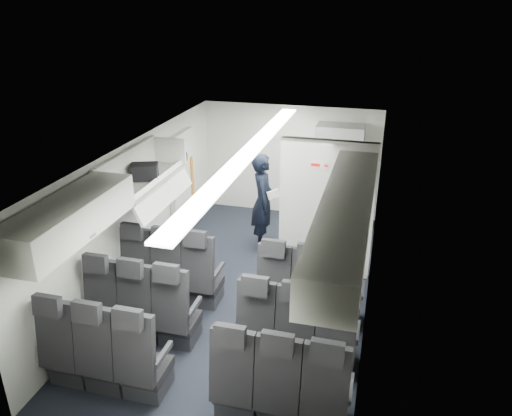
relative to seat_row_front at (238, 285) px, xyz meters
The scene contains 14 objects.
cabin_shell 0.90m from the seat_row_front, 90.00° to the left, with size 3.41×6.01×2.16m.
seat_row_front is the anchor object (origin of this frame).
seat_row_mid 0.90m from the seat_row_front, 90.00° to the right, with size 3.33×0.56×1.24m.
seat_row_rear 1.80m from the seat_row_front, 90.00° to the right, with size 3.33×0.56×1.24m.
overhead_bin_left_rear 2.50m from the seat_row_front, 133.68° to the right, with size 0.53×1.80×0.40m.
overhead_bin_left_front_open 1.98m from the seat_row_front, 168.87° to the left, with size 0.64×1.70×0.72m.
overhead_bin_right_rear 2.50m from the seat_row_front, 46.32° to the right, with size 0.53×1.80×0.40m.
overhead_bin_right_front 2.04m from the seat_row_front, 11.46° to the left, with size 0.53×1.70×0.40m.
bulkhead_partition 1.79m from the seat_row_front, 53.69° to the left, with size 1.40×0.15×2.13m.
galley_unit 3.43m from the seat_row_front, 73.72° to the left, with size 0.85×0.52×1.90m.
boarding_door 2.71m from the seat_row_front, 128.16° to the left, with size 0.12×1.27×1.86m.
flight_attendant 1.99m from the seat_row_front, 94.23° to the left, with size 0.61×0.40×1.67m, color black.
carry_on_bag 2.01m from the seat_row_front, 167.58° to the left, with size 0.36×0.25×0.21m, color black.
papers 1.98m from the seat_row_front, 88.59° to the left, with size 0.20×0.02×0.14m, color white.
Camera 1 is at (1.72, -6.10, 4.01)m, focal length 35.00 mm.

